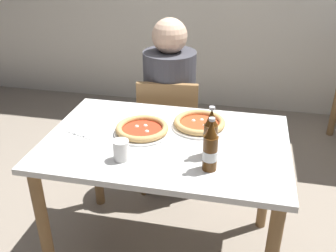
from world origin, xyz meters
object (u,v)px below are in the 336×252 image
dining_table_main (166,159)px  beer_bottle_left (210,136)px  chair_behind_table (169,129)px  diner_seated (169,112)px  pizza_marinara_far (199,123)px  pizza_margherita_near (142,129)px  beer_bottle_center (210,148)px  napkin_with_cutlery (91,129)px  paper_cup (121,150)px

dining_table_main → beer_bottle_left: 0.33m
chair_behind_table → diner_seated: diner_seated is taller
pizza_marinara_far → dining_table_main: bearing=-130.3°
chair_behind_table → pizza_margherita_near: (-0.02, -0.57, 0.29)m
pizza_margherita_near → beer_bottle_center: 0.46m
chair_behind_table → dining_table_main: bearing=94.6°
beer_bottle_left → diner_seated: bearing=114.6°
diner_seated → napkin_with_cutlery: size_ratio=5.23×
dining_table_main → paper_cup: bearing=-125.5°
pizza_margherita_near → chair_behind_table: bearing=88.1°
beer_bottle_center → napkin_with_cutlery: size_ratio=1.07×
chair_behind_table → paper_cup: (-0.04, -0.83, 0.32)m
beer_bottle_left → napkin_with_cutlery: (-0.64, 0.13, -0.10)m
chair_behind_table → beer_bottle_center: beer_bottle_center is taller
chair_behind_table → beer_bottle_center: bearing=107.3°
dining_table_main → chair_behind_table: 0.64m
chair_behind_table → pizza_margherita_near: bearing=82.1°
dining_table_main → napkin_with_cutlery: bearing=176.3°
dining_table_main → chair_behind_table: bearing=100.6°
diner_seated → paper_cup: 0.91m
dining_table_main → pizza_marinara_far: (0.14, 0.17, 0.14)m
napkin_with_cutlery → paper_cup: (0.25, -0.25, 0.04)m
dining_table_main → beer_bottle_left: beer_bottle_left is taller
diner_seated → beer_bottle_left: bearing=-65.4°
pizza_margherita_near → napkin_with_cutlery: 0.28m
pizza_marinara_far → paper_cup: 0.49m
pizza_margherita_near → beer_bottle_left: size_ratio=1.18×
beer_bottle_left → pizza_margherita_near: bearing=158.0°
paper_cup → dining_table_main: bearing=54.5°
beer_bottle_center → paper_cup: 0.40m
pizza_margherita_near → beer_bottle_center: bearing=-34.4°
dining_table_main → beer_bottle_left: bearing=-24.7°
diner_seated → napkin_with_cutlery: diner_seated is taller
pizza_margherita_near → napkin_with_cutlery: size_ratio=1.26×
chair_behind_table → paper_cup: 0.89m
pizza_margherita_near → beer_bottle_center: beer_bottle_center is taller
dining_table_main → pizza_marinara_far: size_ratio=4.12×
beer_bottle_left → paper_cup: beer_bottle_left is taller
beer_bottle_center → pizza_margherita_near: bearing=145.6°
napkin_with_cutlery → paper_cup: size_ratio=2.43×
beer_bottle_left → paper_cup: size_ratio=2.60×
pizza_marinara_far → beer_bottle_center: bearing=-75.9°
diner_seated → pizza_marinara_far: 0.59m
beer_bottle_left → beer_bottle_center: 0.11m
beer_bottle_left → beer_bottle_center: same height
dining_table_main → diner_seated: size_ratio=0.99×
beer_bottle_center → napkin_with_cutlery: bearing=159.6°
pizza_margherita_near → beer_bottle_center: (0.37, -0.26, 0.08)m
napkin_with_cutlery → dining_table_main: bearing=-3.7°
diner_seated → beer_bottle_left: 0.88m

